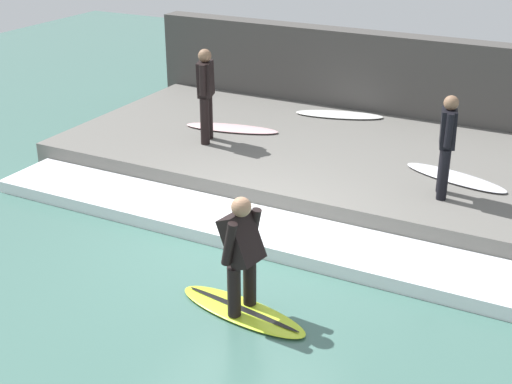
{
  "coord_description": "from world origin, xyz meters",
  "views": [
    {
      "loc": [
        -7.53,
        -4.14,
        4.67
      ],
      "look_at": [
        0.39,
        0.0,
        0.7
      ],
      "focal_mm": 50.0,
      "sensor_mm": 36.0,
      "label": 1
    }
  ],
  "objects_px": {
    "surfboard_riding": "(242,311)",
    "surfboard_waiting_near": "(232,128)",
    "surfer_waiting_far": "(447,141)",
    "surfer_riding": "(242,249)",
    "surfboard_spare": "(339,115)",
    "surfer_waiting_near": "(206,90)",
    "surfboard_waiting_far": "(455,177)"
  },
  "relations": [
    {
      "from": "surfboard_spare",
      "to": "surfboard_waiting_near",
      "type": "bearing_deg",
      "value": 139.19
    },
    {
      "from": "surfboard_waiting_near",
      "to": "surfboard_waiting_far",
      "type": "relative_size",
      "value": 1.03
    },
    {
      "from": "surfboard_riding",
      "to": "surfboard_spare",
      "type": "xyz_separation_m",
      "value": [
        6.28,
        1.28,
        0.42
      ]
    },
    {
      "from": "surfer_waiting_far",
      "to": "surfboard_riding",
      "type": "bearing_deg",
      "value": 157.93
    },
    {
      "from": "surfboard_waiting_far",
      "to": "surfer_waiting_near",
      "type": "bearing_deg",
      "value": 93.75
    },
    {
      "from": "surfboard_waiting_near",
      "to": "surfboard_riding",
      "type": "bearing_deg",
      "value": -149.43
    },
    {
      "from": "surfer_waiting_far",
      "to": "surfboard_spare",
      "type": "relative_size",
      "value": 0.85
    },
    {
      "from": "surfboard_riding",
      "to": "surfer_riding",
      "type": "height_order",
      "value": "surfer_riding"
    },
    {
      "from": "surfboard_riding",
      "to": "surfer_waiting_far",
      "type": "bearing_deg",
      "value": -22.07
    },
    {
      "from": "surfboard_spare",
      "to": "surfer_waiting_near",
      "type": "bearing_deg",
      "value": 147.44
    },
    {
      "from": "surfer_waiting_near",
      "to": "surfboard_waiting_near",
      "type": "height_order",
      "value": "surfer_waiting_near"
    },
    {
      "from": "surfboard_spare",
      "to": "surfboard_riding",
      "type": "bearing_deg",
      "value": -168.47
    },
    {
      "from": "surfboard_waiting_far",
      "to": "surfboard_spare",
      "type": "bearing_deg",
      "value": 52.23
    },
    {
      "from": "surfer_waiting_near",
      "to": "surfboard_spare",
      "type": "xyz_separation_m",
      "value": [
        2.4,
        -1.53,
        -0.88
      ]
    },
    {
      "from": "surfer_waiting_near",
      "to": "surfer_waiting_far",
      "type": "bearing_deg",
      "value": -95.68
    },
    {
      "from": "surfer_waiting_far",
      "to": "surfer_waiting_near",
      "type": "bearing_deg",
      "value": 84.32
    },
    {
      "from": "surfer_riding",
      "to": "surfboard_waiting_near",
      "type": "height_order",
      "value": "surfer_riding"
    },
    {
      "from": "surfboard_riding",
      "to": "surfboard_waiting_far",
      "type": "relative_size",
      "value": 1.03
    },
    {
      "from": "surfboard_spare",
      "to": "surfer_riding",
      "type": "bearing_deg",
      "value": -168.47
    },
    {
      "from": "surfboard_waiting_near",
      "to": "surfboard_waiting_far",
      "type": "distance_m",
      "value": 4.2
    },
    {
      "from": "surfer_waiting_near",
      "to": "surfer_riding",
      "type": "bearing_deg",
      "value": -144.12
    },
    {
      "from": "surfer_waiting_near",
      "to": "surfer_waiting_far",
      "type": "relative_size",
      "value": 1.08
    },
    {
      "from": "surfboard_riding",
      "to": "surfboard_waiting_near",
      "type": "distance_m",
      "value": 5.37
    },
    {
      "from": "surfer_waiting_near",
      "to": "surfboard_waiting_far",
      "type": "relative_size",
      "value": 0.93
    },
    {
      "from": "surfboard_riding",
      "to": "surfer_riding",
      "type": "bearing_deg",
      "value": 56.31
    },
    {
      "from": "surfer_riding",
      "to": "surfboard_spare",
      "type": "height_order",
      "value": "surfer_riding"
    },
    {
      "from": "surfer_riding",
      "to": "surfboard_spare",
      "type": "xyz_separation_m",
      "value": [
        6.28,
        1.28,
        -0.4
      ]
    },
    {
      "from": "surfer_waiting_near",
      "to": "surfboard_waiting_far",
      "type": "height_order",
      "value": "surfer_waiting_near"
    },
    {
      "from": "surfer_waiting_near",
      "to": "surfboard_waiting_near",
      "type": "bearing_deg",
      "value": -6.85
    },
    {
      "from": "surfboard_riding",
      "to": "surfboard_waiting_far",
      "type": "bearing_deg",
      "value": -19.2
    },
    {
      "from": "surfer_riding",
      "to": "surfboard_spare",
      "type": "distance_m",
      "value": 6.43
    },
    {
      "from": "surfer_waiting_far",
      "to": "surfer_riding",
      "type": "bearing_deg",
      "value": 157.93
    }
  ]
}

